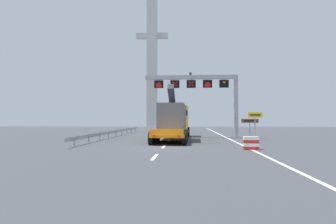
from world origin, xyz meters
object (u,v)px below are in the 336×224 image
object	(u,v)px
tourist_info_sign_brown	(250,123)
overhead_lane_gantry	(204,87)
bridge_pylon_distant	(152,52)
exit_sign_yellow	(255,120)
crash_barrier_striped	(251,143)
heavy_haul_truck_orange	(175,120)

from	to	relation	value
tourist_info_sign_brown	overhead_lane_gantry	bearing A→B (deg)	168.20
tourist_info_sign_brown	bridge_pylon_distant	size ratio (longest dim) A/B	0.05
overhead_lane_gantry	exit_sign_yellow	xyz separation A→B (m)	(4.70, -3.96, -3.60)
crash_barrier_striped	overhead_lane_gantry	bearing A→B (deg)	101.92
overhead_lane_gantry	crash_barrier_striped	world-z (taller)	overhead_lane_gantry
heavy_haul_truck_orange	exit_sign_yellow	world-z (taller)	heavy_haul_truck_orange
heavy_haul_truck_orange	bridge_pylon_distant	world-z (taller)	bridge_pylon_distant
heavy_haul_truck_orange	crash_barrier_striped	distance (m)	11.90
heavy_haul_truck_orange	bridge_pylon_distant	bearing A→B (deg)	99.95
heavy_haul_truck_orange	bridge_pylon_distant	xyz separation A→B (m)	(-8.63, 49.16, 19.15)
heavy_haul_truck_orange	bridge_pylon_distant	distance (m)	53.45
bridge_pylon_distant	crash_barrier_striped	bearing A→B (deg)	-76.45
crash_barrier_striped	bridge_pylon_distant	xyz separation A→B (m)	(-14.33, 59.49, 20.69)
heavy_haul_truck_orange	exit_sign_yellow	bearing A→B (deg)	-16.30
exit_sign_yellow	tourist_info_sign_brown	distance (m)	2.97
exit_sign_yellow	tourist_info_sign_brown	bearing A→B (deg)	87.18
heavy_haul_truck_orange	tourist_info_sign_brown	size ratio (longest dim) A/B	6.68
exit_sign_yellow	tourist_info_sign_brown	world-z (taller)	exit_sign_yellow
exit_sign_yellow	crash_barrier_striped	bearing A→B (deg)	-105.15
tourist_info_sign_brown	exit_sign_yellow	bearing A→B (deg)	-92.82
overhead_lane_gantry	bridge_pylon_distant	xyz separation A→B (m)	(-11.80, 47.50, 15.49)
overhead_lane_gantry	tourist_info_sign_brown	distance (m)	6.37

